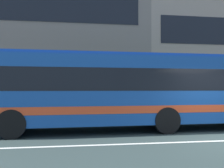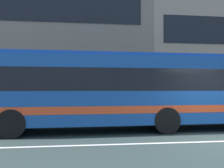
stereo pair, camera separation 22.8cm
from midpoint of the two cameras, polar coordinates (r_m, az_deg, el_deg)
The scene contains 2 objects.
hedge_row_far at distance 15.17m, azimuth 4.12°, elevation -5.99°, with size 14.44×1.10×0.73m, color #2F5C1A.
transit_bus at distance 10.99m, azimuth 5.40°, elevation -1.01°, with size 11.76×2.81×3.07m.
Camera 1 is at (-5.18, -7.96, 1.73)m, focal length 42.38 mm.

